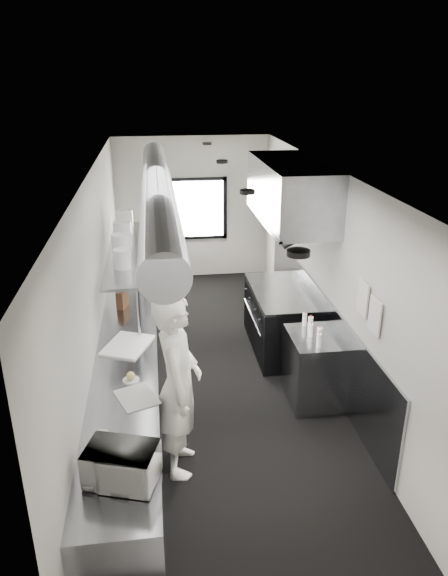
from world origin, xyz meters
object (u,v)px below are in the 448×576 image
object	(u,v)px
deli_tub_a	(97,465)
squeeze_bottle_a	(319,341)
line_cook	(178,385)
microwave	(121,465)
pass_shelf	(125,252)
deli_tub_b	(102,438)
bottle_station	(315,368)
plate_stack_a	(122,259)
squeeze_bottle_d	(310,324)
squeeze_bottle_b	(319,335)
small_plate	(131,380)
squeeze_bottle_e	(305,319)
exhaust_hood	(290,192)
plate_stack_b	(121,246)
plate_stack_c	(123,234)
prep_counter	(130,373)
squeeze_bottle_c	(311,330)
range	(280,320)
plate_stack_d	(125,222)
knife_block	(122,299)
cutting_board	(127,345)

from	to	relation	value
deli_tub_a	squeeze_bottle_a	bearing A→B (deg)	36.58
line_cook	microwave	xyz separation A→B (m)	(-0.50, -1.19, 0.06)
pass_shelf	deli_tub_b	bearing A→B (deg)	-91.81
bottle_station	deli_tub_b	size ratio (longest dim) A/B	6.82
line_cook	plate_stack_a	size ratio (longest dim) A/B	8.01
pass_shelf	squeeze_bottle_d	size ratio (longest dim) A/B	15.95
bottle_station	squeeze_bottle_b	bearing A→B (deg)	-98.46
small_plate	squeeze_bottle_a	xyz separation A→B (m)	(2.17, 0.46, 0.08)
squeeze_bottle_d	squeeze_bottle_e	bearing A→B (deg)	101.34
plate_stack_a	exhaust_hood	bearing A→B (deg)	11.72
deli_tub_b	squeeze_bottle_a	bearing A→B (deg)	31.09
plate_stack_b	squeeze_bottle_e	distance (m)	2.64
plate_stack_c	small_plate	bearing A→B (deg)	-86.94
deli_tub_b	prep_counter	bearing A→B (deg)	85.55
deli_tub_a	squeeze_bottle_d	xyz separation A→B (m)	(2.42, 2.21, 0.05)
deli_tub_a	small_plate	xyz separation A→B (m)	(0.23, 1.32, -0.04)
deli_tub_a	squeeze_bottle_a	distance (m)	2.99
exhaust_hood	squeeze_bottle_c	bearing A→B (deg)	-90.97
plate_stack_a	pass_shelf	bearing A→B (deg)	89.82
exhaust_hood	range	size ratio (longest dim) A/B	1.38
exhaust_hood	plate_stack_b	world-z (taller)	exhaust_hood
plate_stack_d	squeeze_bottle_c	xyz separation A→B (m)	(2.28, -2.49, -0.78)
plate_stack_b	knife_block	bearing A→B (deg)	-97.75
knife_block	squeeze_bottle_d	distance (m)	2.58
squeeze_bottle_b	squeeze_bottle_e	distance (m)	0.47
line_cook	squeeze_bottle_a	distance (m)	1.85
plate_stack_c	squeeze_bottle_a	distance (m)	3.22
deli_tub_a	squeeze_bottle_c	size ratio (longest dim) A/B	0.79
plate_stack_c	squeeze_bottle_d	size ratio (longest dim) A/B	1.95
prep_counter	plate_stack_b	xyz separation A→B (m)	(-0.07, 1.18, 1.28)
line_cook	plate_stack_b	bearing A→B (deg)	19.63
prep_counter	deli_tub_a	world-z (taller)	deli_tub_a
squeeze_bottle_e	pass_shelf	bearing A→B (deg)	148.53
small_plate	squeeze_bottle_d	bearing A→B (deg)	21.98
exhaust_hood	plate_stack_b	bearing A→B (deg)	-179.60
prep_counter	squeeze_bottle_e	bearing A→B (deg)	2.89
pass_shelf	squeeze_bottle_b	xyz separation A→B (m)	(2.32, -1.85, -0.54)
microwave	deli_tub_a	xyz separation A→B (m)	(-0.20, 0.16, -0.11)
cutting_board	squeeze_bottle_a	xyz separation A→B (m)	(2.23, -0.33, 0.08)
range	plate_stack_d	bearing A→B (deg)	153.78
knife_block	plate_stack_d	distance (m)	1.49
prep_counter	plate_stack_d	size ratio (longest dim) A/B	15.88
range	squeeze_bottle_c	world-z (taller)	squeeze_bottle_c
microwave	plate_stack_a	bearing A→B (deg)	109.08
range	plate_stack_a	world-z (taller)	plate_stack_a
knife_block	deli_tub_b	bearing A→B (deg)	-71.66
exhaust_hood	squeeze_bottle_a	bearing A→B (deg)	-90.27
pass_shelf	cutting_board	xyz separation A→B (m)	(0.05, -1.64, -0.62)
pass_shelf	small_plate	distance (m)	2.51
plate_stack_c	deli_tub_b	bearing A→B (deg)	-91.32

